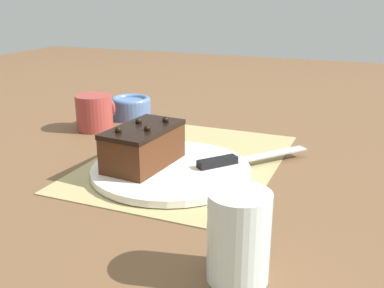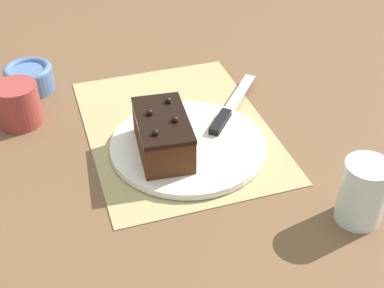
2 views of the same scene
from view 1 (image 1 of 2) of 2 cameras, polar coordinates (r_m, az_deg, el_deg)
The scene contains 8 objects.
ground_plane at distance 0.87m, azimuth -0.75°, elevation -2.28°, with size 3.00×3.00×0.00m, color brown.
placemat_woven at distance 0.87m, azimuth -0.75°, elevation -2.16°, with size 0.46×0.34×0.00m, color tan.
cake_plate at distance 0.80m, azimuth -2.50°, elevation -3.28°, with size 0.28×0.28×0.01m.
chocolate_cake at distance 0.80m, azimuth -6.17°, elevation -0.20°, with size 0.16×0.10×0.08m.
serving_knife at distance 0.82m, azimuth 5.62°, elevation -1.94°, with size 0.20×0.17×0.01m.
drinking_glass at distance 0.51m, azimuth 5.94°, elevation -11.61°, with size 0.07×0.07×0.11m.
small_bowl at distance 1.17m, azimuth -7.74°, elevation 4.69°, with size 0.10×0.10×0.06m.
coffee_mug at distance 1.09m, azimuth -12.23°, elevation 3.96°, with size 0.09×0.09×0.08m.
Camera 1 is at (-0.74, -0.32, 0.31)m, focal length 42.00 mm.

